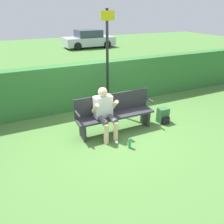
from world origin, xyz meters
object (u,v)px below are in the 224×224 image
Objects in this scene: signpost at (107,60)px; parked_car at (89,39)px; park_bench at (115,112)px; backpack at (163,116)px; water_bottle at (130,143)px; person_seated at (105,110)px.

signpost is 0.72× the size of parked_car.
park_bench is 1.39m from backpack.
park_bench is 0.93m from water_bottle.
person_seated is at bearing 178.36° from backpack.
backpack is at bearing -102.02° from parked_car.
water_bottle is (0.27, -0.72, -0.54)m from person_seated.
park_bench is 0.38m from person_seated.
backpack is 12.99m from parked_car.
backpack is at bearing -7.57° from park_bench.
backpack is (1.66, -0.05, -0.46)m from person_seated.
backpack reaches higher than water_bottle.
parked_car is (3.81, 13.43, 0.50)m from water_bottle.
water_bottle is at bearing -93.04° from park_bench.
parked_car is at bearing 73.33° from park_bench.
signpost is at bearing -108.13° from parked_car.
parked_car is at bearing 73.16° from signpost.
parked_car reaches higher than park_bench.
person_seated is 0.94m from water_bottle.
signpost is at bearing 80.69° from water_bottle.
water_bottle is 0.06× the size of parked_car.
backpack is at bearing 25.92° from water_bottle.
park_bench reaches higher than water_bottle.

